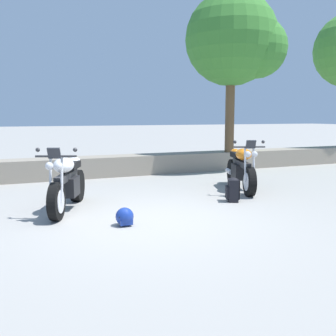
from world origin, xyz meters
TOP-DOWN VIEW (x-y plane):
  - ground_plane at (0.00, 0.00)m, footprint 120.00×120.00m
  - stone_wall at (0.00, 4.80)m, footprint 36.00×0.80m
  - motorcycle_white_near_left at (-1.07, 1.17)m, footprint 1.04×1.96m
  - motorcycle_orange_centre at (2.84, 1.55)m, footprint 0.95×2.00m
  - rider_backpack at (2.02, 0.61)m, footprint 0.33×0.35m
  - rider_helmet at (-0.42, -0.19)m, footprint 0.28×0.28m
  - leafy_tree_far_left at (4.53, 4.47)m, footprint 2.92×2.78m

SIDE VIEW (x-z plane):
  - ground_plane at x=0.00m, z-range 0.00..0.00m
  - rider_helmet at x=-0.42m, z-range 0.00..0.28m
  - rider_backpack at x=2.02m, z-range 0.01..0.48m
  - stone_wall at x=0.00m, z-range 0.00..0.55m
  - motorcycle_white_near_left at x=-1.07m, z-range -0.10..1.07m
  - motorcycle_orange_centre at x=2.84m, z-range -0.10..1.07m
  - leafy_tree_far_left at x=4.53m, z-range 1.48..6.28m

